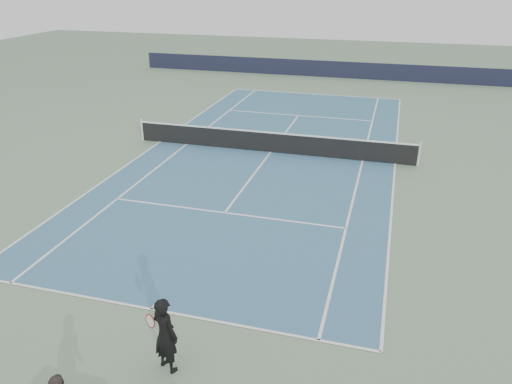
# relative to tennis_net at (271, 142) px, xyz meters

# --- Properties ---
(ground) EXTENTS (80.00, 80.00, 0.00)m
(ground) POSITION_rel_tennis_net_xyz_m (0.00, 0.00, -0.50)
(ground) COLOR slate
(court_surface) EXTENTS (10.97, 23.77, 0.01)m
(court_surface) POSITION_rel_tennis_net_xyz_m (0.00, 0.00, -0.50)
(court_surface) COLOR #396686
(court_surface) RESTS_ON ground
(tennis_net) EXTENTS (12.90, 0.10, 1.07)m
(tennis_net) POSITION_rel_tennis_net_xyz_m (0.00, 0.00, 0.00)
(tennis_net) COLOR silver
(tennis_net) RESTS_ON ground
(windscreen_far) EXTENTS (30.00, 0.25, 1.20)m
(windscreen_far) POSITION_rel_tennis_net_xyz_m (0.00, 17.88, 0.10)
(windscreen_far) COLOR black
(windscreen_far) RESTS_ON ground
(tennis_player) EXTENTS (0.84, 0.69, 1.74)m
(tennis_player) POSITION_rel_tennis_net_xyz_m (1.21, -13.55, 0.37)
(tennis_player) COLOR black
(tennis_player) RESTS_ON ground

